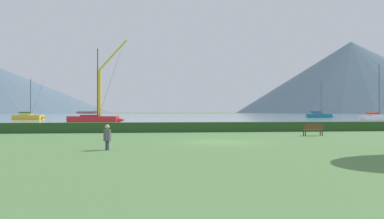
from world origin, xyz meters
TOP-DOWN VIEW (x-y plane):
  - ground_plane at (0.00, 0.00)m, footprint 1000.00×1000.00m
  - harbor_water at (0.00, 137.00)m, footprint 320.00×246.00m
  - hedge_line at (0.00, 11.00)m, footprint 80.00×1.20m
  - sailboat_slip_0 at (-32.13, 63.95)m, footprint 7.84×3.62m
  - sailboat_slip_2 at (45.57, 80.11)m, footprint 8.46×3.91m
  - sailboat_slip_4 at (-12.77, 33.63)m, footprint 8.54×3.19m
  - sailboat_slip_5 at (40.05, 44.46)m, footprint 7.28×2.35m
  - park_bench_near_path at (8.20, 4.80)m, footprint 1.55×0.51m
  - person_seated_viewer at (-6.34, -3.71)m, footprint 0.36×0.57m
  - dock_crane at (-15.40, 59.14)m, footprint 7.14×2.00m
  - distant_hill_west_ridge at (202.92, 330.20)m, footprint 239.82×239.82m

SIDE VIEW (x-z plane):
  - ground_plane at x=0.00m, z-range 0.00..0.00m
  - harbor_water at x=0.00m, z-range 0.00..0.00m
  - hedge_line at x=0.00m, z-range 0.00..0.89m
  - park_bench_near_path at x=8.20m, z-range 0.05..1.00m
  - sailboat_slip_5 at x=40.05m, z-range -4.96..6.21m
  - sailboat_slip_0 at x=-32.13m, z-range -4.04..5.31m
  - person_seated_viewer at x=-6.34m, z-range 0.06..1.31m
  - sailboat_slip_2 at x=45.57m, z-range -4.88..6.27m
  - sailboat_slip_4 at x=-12.77m, z-range -4.96..6.38m
  - dock_crane at x=-15.40m, z-range -3.76..14.07m
  - distant_hill_west_ridge at x=202.92m, z-range 0.00..74.60m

